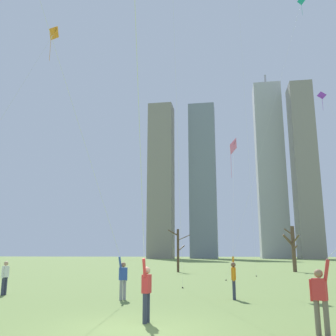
% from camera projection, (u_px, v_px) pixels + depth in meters
% --- Properties ---
extents(ground_plane, '(400.00, 400.00, 0.00)m').
position_uv_depth(ground_plane, '(134.00, 328.00, 10.53)').
color(ground_plane, olive).
extents(kite_flyer_foreground_left_green, '(3.66, 9.78, 17.70)m').
position_uv_depth(kite_flyer_foreground_left_green, '(101.00, 206.00, 16.15)').
color(kite_flyer_foreground_left_green, gray).
rests_on(kite_flyer_foreground_left_green, ground).
extents(kite_flyer_far_back_pink, '(0.66, 7.37, 9.46)m').
position_uv_depth(kite_flyer_far_back_pink, '(234.00, 247.00, 18.55)').
color(kite_flyer_far_back_pink, '#33384C').
rests_on(kite_flyer_far_back_pink, ground).
extents(kite_flyer_midfield_left_blue, '(1.49, 8.36, 10.14)m').
position_uv_depth(kite_flyer_midfield_left_blue, '(145.00, 256.00, 10.87)').
color(kite_flyer_midfield_left_blue, '#33384C').
rests_on(kite_flyer_midfield_left_blue, ground).
extents(bystander_watching_nearby, '(0.22, 0.51, 1.62)m').
position_uv_depth(bystander_watching_nearby, '(5.00, 276.00, 18.99)').
color(bystander_watching_nearby, '#33384C').
rests_on(bystander_watching_nearby, ground).
extents(distant_kite_high_overhead_teal, '(7.57, 0.51, 23.52)m').
position_uv_depth(distant_kite_high_overhead_teal, '(291.00, 40.00, 32.11)').
color(distant_kite_high_overhead_teal, teal).
rests_on(distant_kite_high_overhead_teal, ground).
extents(bare_tree_right_of_center, '(2.50, 1.54, 4.59)m').
position_uv_depth(bare_tree_right_of_center, '(178.00, 249.00, 41.71)').
color(bare_tree_right_of_center, '#4C3828').
rests_on(bare_tree_right_of_center, ground).
extents(bare_tree_far_right_edge, '(1.70, 1.78, 4.95)m').
position_uv_depth(bare_tree_far_right_edge, '(293.00, 247.00, 42.15)').
color(bare_tree_far_right_edge, brown).
rests_on(bare_tree_far_right_edge, ground).
extents(skyline_tall_tower, '(10.14, 6.87, 59.74)m').
position_uv_depth(skyline_tall_tower, '(203.00, 179.00, 147.65)').
color(skyline_tall_tower, gray).
rests_on(skyline_tall_tower, ground).
extents(skyline_wide_slab, '(7.89, 10.69, 62.85)m').
position_uv_depth(skyline_wide_slab, '(305.00, 168.00, 136.20)').
color(skyline_wide_slab, gray).
rests_on(skyline_wide_slab, ground).
extents(skyline_slender_spire, '(10.41, 10.47, 73.10)m').
position_uv_depth(skyline_slender_spire, '(270.00, 169.00, 148.16)').
color(skyline_slender_spire, '#B2B2B7').
rests_on(skyline_slender_spire, ground).
extents(skyline_mid_tower_left, '(9.08, 8.25, 58.26)m').
position_uv_depth(skyline_mid_tower_left, '(161.00, 179.00, 144.23)').
color(skyline_mid_tower_left, gray).
rests_on(skyline_mid_tower_left, ground).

